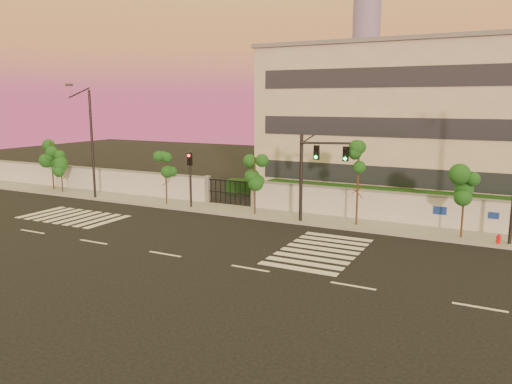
% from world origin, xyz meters
% --- Properties ---
extents(ground, '(120.00, 120.00, 0.00)m').
position_xyz_m(ground, '(0.00, 0.00, 0.00)').
color(ground, black).
rests_on(ground, ground).
extents(sidewalk, '(60.00, 3.00, 0.15)m').
position_xyz_m(sidewalk, '(0.00, 10.50, 0.07)').
color(sidewalk, gray).
rests_on(sidewalk, ground).
extents(perimeter_wall, '(60.00, 0.36, 2.20)m').
position_xyz_m(perimeter_wall, '(0.10, 12.00, 1.07)').
color(perimeter_wall, '#B7BABF').
rests_on(perimeter_wall, ground).
extents(hedge_row, '(41.00, 4.25, 1.80)m').
position_xyz_m(hedge_row, '(1.17, 14.74, 0.82)').
color(hedge_row, black).
rests_on(hedge_row, ground).
extents(institutional_building, '(24.40, 12.40, 12.25)m').
position_xyz_m(institutional_building, '(9.00, 21.99, 6.16)').
color(institutional_building, '#B5AB99').
rests_on(institutional_building, ground).
extents(distant_skyscraper, '(16.00, 16.00, 118.00)m').
position_xyz_m(distant_skyscraper, '(-65.00, 280.00, 61.98)').
color(distant_skyscraper, slate).
rests_on(distant_skyscraper, ground).
extents(road_markings, '(57.00, 7.62, 0.02)m').
position_xyz_m(road_markings, '(-1.58, 3.76, 0.01)').
color(road_markings, silver).
rests_on(road_markings, ground).
extents(street_tree_a, '(1.57, 1.25, 4.34)m').
position_xyz_m(street_tree_a, '(-20.24, 10.62, 3.19)').
color(street_tree_a, '#382314').
rests_on(street_tree_a, ground).
extents(street_tree_b, '(1.36, 1.08, 3.45)m').
position_xyz_m(street_tree_b, '(-18.55, 10.08, 2.54)').
color(street_tree_b, '#382314').
rests_on(street_tree_b, ground).
extents(street_tree_c, '(1.30, 1.03, 4.05)m').
position_xyz_m(street_tree_c, '(-7.35, 9.93, 2.98)').
color(street_tree_c, '#382314').
rests_on(street_tree_c, ground).
extents(street_tree_d, '(1.49, 1.18, 4.09)m').
position_xyz_m(street_tree_d, '(0.15, 9.99, 3.01)').
color(street_tree_d, '#382314').
rests_on(street_tree_d, ground).
extents(street_tree_e, '(1.53, 1.22, 5.46)m').
position_xyz_m(street_tree_e, '(7.27, 10.20, 4.01)').
color(street_tree_e, '#382314').
rests_on(street_tree_e, ground).
extents(street_tree_f, '(1.46, 1.16, 4.16)m').
position_xyz_m(street_tree_f, '(13.46, 9.93, 3.06)').
color(street_tree_f, '#382314').
rests_on(street_tree_f, ground).
extents(traffic_signal_main, '(3.63, 1.25, 5.85)m').
position_xyz_m(traffic_signal_main, '(4.44, 9.52, 3.69)').
color(traffic_signal_main, black).
rests_on(traffic_signal_main, ground).
extents(traffic_signal_secondary, '(0.33, 0.33, 4.25)m').
position_xyz_m(traffic_signal_secondary, '(-5.12, 9.87, 2.70)').
color(traffic_signal_secondary, black).
rests_on(traffic_signal_secondary, ground).
extents(streetlight_west, '(0.54, 2.19, 9.12)m').
position_xyz_m(streetlight_west, '(-14.23, 9.30, 4.93)').
color(streetlight_west, black).
rests_on(streetlight_west, ground).
extents(fire_hydrant, '(0.28, 0.26, 0.70)m').
position_xyz_m(fire_hydrant, '(15.39, 9.46, 0.35)').
color(fire_hydrant, red).
rests_on(fire_hydrant, ground).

